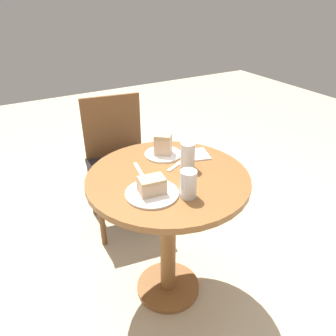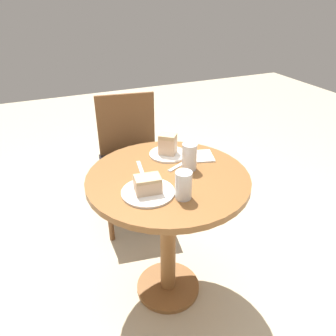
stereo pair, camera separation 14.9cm
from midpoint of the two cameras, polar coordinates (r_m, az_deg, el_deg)
ground_plane at (r=2.01m, az=-2.27°, el=-20.18°), size 8.00×8.00×0.00m
table at (r=1.61m, az=-2.67°, el=-6.70°), size 0.76×0.76×0.75m
chair at (r=2.26m, az=-10.50°, el=1.24°), size 0.48×0.46×0.89m
plate_near at (r=1.70m, az=-3.39°, el=2.36°), size 0.19×0.19×0.01m
plate_far at (r=1.39m, az=-5.90°, el=-4.50°), size 0.23×0.23×0.01m
cake_slice_near at (r=1.67m, az=-3.45°, el=4.10°), size 0.11×0.10×0.10m
cake_slice_far at (r=1.36m, az=-5.99°, el=-3.11°), size 0.12×0.09×0.07m
glass_lemonade at (r=1.34m, az=0.37°, el=-3.20°), size 0.07×0.07×0.12m
glass_water at (r=1.55m, az=0.68°, el=1.90°), size 0.07×0.07×0.13m
napkin_stack at (r=1.69m, az=2.29°, el=2.27°), size 0.16×0.16×0.01m
fork at (r=1.61m, az=-0.73°, el=0.76°), size 0.18×0.10×0.00m
spoon at (r=1.56m, az=-7.78°, el=-0.49°), size 0.04×0.15×0.00m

